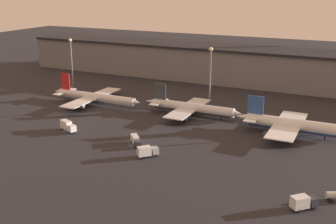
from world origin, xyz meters
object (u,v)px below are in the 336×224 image
Objects in this scene: airplane_1 at (191,108)px; service_vehicle_1 at (303,202)px; service_vehicle_3 at (68,126)px; service_vehicle_4 at (136,140)px; service_vehicle_0 at (147,151)px; airplane_0 at (95,97)px; airplane_2 at (291,125)px.

airplane_1 is 6.48× the size of service_vehicle_1.
service_vehicle_4 is (28.82, -0.86, -0.44)m from service_vehicle_3.
service_vehicle_4 is (-8.38, 7.60, -0.36)m from service_vehicle_0.
service_vehicle_0 is (49.39, -42.57, -1.03)m from airplane_0.
airplane_0 is at bearing 105.97° from service_vehicle_1.
service_vehicle_1 is (12.05, -50.81, -1.78)m from airplane_2.
service_vehicle_4 is (-44.49, -31.84, -2.12)m from airplane_2.
airplane_0 is 1.09× the size of airplane_1.
service_vehicle_0 is at bearing 9.53° from service_vehicle_3.
service_vehicle_1 is 0.91× the size of service_vehicle_4.
service_vehicle_0 is 38.15m from service_vehicle_3.
service_vehicle_0 is at bearing -84.88° from airplane_1.
airplane_2 reaches higher than service_vehicle_3.
airplane_0 reaches higher than service_vehicle_0.
airplane_2 is at bearing -7.61° from airplane_1.
service_vehicle_3 is at bearing 117.98° from service_vehicle_0.
service_vehicle_4 is at bearing 116.37° from service_vehicle_1.
airplane_0 is 1.13× the size of airplane_2.
airplane_2 is at bearing -1.70° from service_vehicle_0.
airplane_2 is (85.49, -3.14, 0.73)m from airplane_0.
airplane_0 is 53.91m from service_vehicle_4.
airplane_0 is at bearing 90.02° from service_vehicle_0.
airplane_2 is 4.97× the size of service_vehicle_3.
service_vehicle_4 is at bearing -96.69° from airplane_1.
service_vehicle_1 reaches higher than service_vehicle_4.
airplane_2 reaches higher than service_vehicle_0.
airplane_1 is 44.99m from service_vehicle_0.
airplane_2 reaches higher than airplane_1.
service_vehicle_0 is 11.31m from service_vehicle_4.
service_vehicle_3 is at bearing -134.63° from service_vehicle_4.
airplane_1 reaches higher than service_vehicle_0.
service_vehicle_0 is 49.48m from service_vehicle_1.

